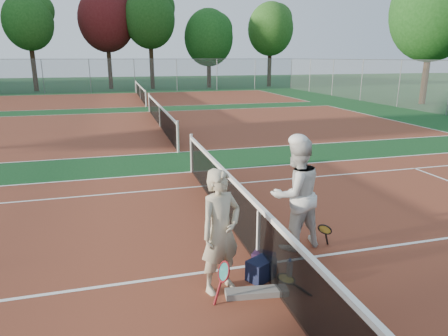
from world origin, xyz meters
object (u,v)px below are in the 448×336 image
object	(u,v)px
racket_red	(224,283)
sports_bag_navy	(261,269)
player_b	(296,194)
water_bottle	(289,271)
racket_black_held	(324,237)
player_a	(221,232)
sports_bag_purple	(264,261)
net_main	(258,235)
racket_spare	(286,280)

from	to	relation	value
racket_red	sports_bag_navy	bearing A→B (deg)	14.73
player_b	water_bottle	xyz separation A→B (m)	(-0.51, -0.98, -0.81)
racket_black_held	racket_red	bearing A→B (deg)	-19.94
player_a	sports_bag_navy	size ratio (longest dim) A/B	4.43
sports_bag_purple	net_main	bearing A→B (deg)	110.88
net_main	racket_red	size ratio (longest dim) A/B	18.96
player_a	racket_black_held	bearing A→B (deg)	-5.20
player_b	water_bottle	distance (m)	1.37
net_main	player_a	distance (m)	0.96
racket_black_held	racket_spare	distance (m)	1.28
player_b	sports_bag_purple	distance (m)	1.27
player_a	sports_bag_navy	bearing A→B (deg)	-14.93
racket_red	sports_bag_navy	xyz separation A→B (m)	(0.68, 0.41, -0.13)
water_bottle	player_b	bearing A→B (deg)	62.31
player_b	sports_bag_purple	world-z (taller)	player_b
racket_red	water_bottle	world-z (taller)	racket_red
net_main	player_b	bearing A→B (deg)	29.07
racket_red	racket_spare	xyz separation A→B (m)	(1.00, 0.22, -0.25)
net_main	racket_black_held	world-z (taller)	net_main
net_main	racket_spare	size ratio (longest dim) A/B	18.30
player_b	sports_bag_navy	bearing A→B (deg)	31.54
racket_red	sports_bag_purple	world-z (taller)	racket_red
sports_bag_purple	water_bottle	xyz separation A→B (m)	(0.25, -0.40, 0.02)
player_b	racket_red	size ratio (longest dim) A/B	3.31
player_b	racket_red	distance (m)	2.13
player_b	player_a	bearing A→B (deg)	19.97
sports_bag_purple	racket_black_held	bearing A→B (deg)	13.69
racket_black_held	racket_spare	bearing A→B (deg)	-9.10
racket_black_held	water_bottle	distance (m)	1.17
racket_black_held	racket_spare	xyz separation A→B (m)	(-1.02, -0.75, -0.21)
net_main	player_b	world-z (taller)	player_b
racket_black_held	sports_bag_navy	bearing A→B (deg)	-22.84
racket_spare	sports_bag_navy	bearing A→B (deg)	35.31
player_a	sports_bag_purple	distance (m)	1.14
racket_spare	sports_bag_navy	size ratio (longest dim) A/B	1.51
sports_bag_purple	water_bottle	size ratio (longest dim) A/B	1.09
racket_black_held	water_bottle	world-z (taller)	racket_black_held
player_a	racket_spare	size ratio (longest dim) A/B	2.93
player_b	racket_red	world-z (taller)	player_b
player_b	sports_bag_navy	size ratio (longest dim) A/B	4.83
racket_red	sports_bag_purple	distance (m)	1.08
racket_red	player_b	bearing A→B (deg)	22.15
player_a	racket_red	world-z (taller)	player_a
sports_bag_navy	sports_bag_purple	xyz separation A→B (m)	(0.15, 0.27, -0.02)
racket_spare	sports_bag_navy	distance (m)	0.39
player_b	water_bottle	bearing A→B (deg)	50.82
player_b	racket_spare	distance (m)	1.51
player_b	racket_red	xyz separation A→B (m)	(-1.59, -1.26, -0.67)
player_b	water_bottle	size ratio (longest dim) A/B	6.38
racket_black_held	player_a	bearing A→B (deg)	-27.15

